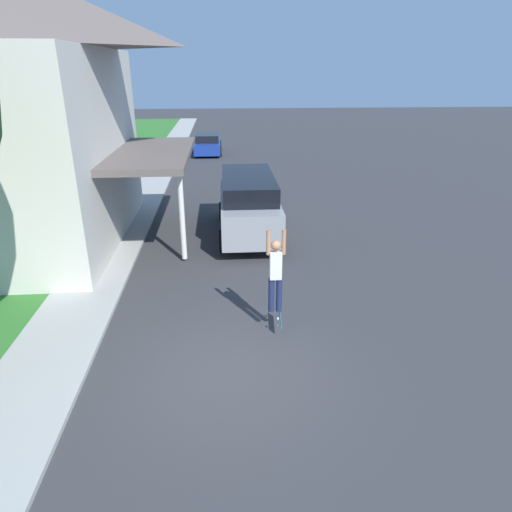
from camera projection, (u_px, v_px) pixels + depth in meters
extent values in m
plane|color=#333335|center=(228.00, 373.00, 8.80)|extent=(120.00, 120.00, 0.00)
cube|color=#9E9E99|center=(108.00, 257.00, 14.06)|extent=(1.80, 80.00, 0.10)
cube|color=#5B514C|center=(150.00, 154.00, 14.62)|extent=(2.60, 5.86, 0.20)
cylinder|color=silver|center=(182.00, 216.00, 13.33)|extent=(0.16, 0.16, 2.70)
cube|color=gray|center=(248.00, 209.00, 15.72)|extent=(1.88, 5.14, 1.10)
cube|color=black|center=(248.00, 184.00, 15.51)|extent=(1.73, 4.01, 0.61)
cylinder|color=black|center=(222.00, 212.00, 17.33)|extent=(0.24, 0.73, 0.73)
cylinder|color=black|center=(269.00, 211.00, 17.46)|extent=(0.24, 0.73, 0.73)
cylinder|color=black|center=(223.00, 241.00, 14.40)|extent=(0.24, 0.73, 0.73)
cylinder|color=black|center=(280.00, 240.00, 14.52)|extent=(0.24, 0.73, 0.73)
cube|color=navy|center=(208.00, 146.00, 30.88)|extent=(1.70, 4.26, 0.65)
cube|color=black|center=(207.00, 138.00, 30.56)|extent=(1.50, 2.22, 0.47)
cylinder|color=black|center=(197.00, 145.00, 32.06)|extent=(0.20, 0.68, 0.68)
cylinder|color=black|center=(220.00, 145.00, 32.17)|extent=(0.20, 0.68, 0.68)
cylinder|color=black|center=(195.00, 152.00, 29.70)|extent=(0.20, 0.68, 0.68)
cylinder|color=black|center=(220.00, 151.00, 29.81)|extent=(0.20, 0.68, 0.68)
cylinder|color=#192347|center=(271.00, 295.00, 9.88)|extent=(0.13, 0.13, 0.79)
cylinder|color=#192347|center=(279.00, 295.00, 9.89)|extent=(0.13, 0.13, 0.79)
cube|color=silver|center=(276.00, 265.00, 9.61)|extent=(0.25, 0.20, 0.61)
sphere|color=#9E7051|center=(276.00, 245.00, 9.44)|extent=(0.22, 0.22, 0.22)
cylinder|color=#9E7051|center=(268.00, 242.00, 9.40)|extent=(0.09, 0.09, 0.54)
cylinder|color=#9E7051|center=(284.00, 242.00, 9.42)|extent=(0.09, 0.09, 0.54)
cube|color=#236B99|center=(280.00, 316.00, 10.12)|extent=(0.07, 0.76, 0.20)
cylinder|color=silver|center=(277.00, 308.00, 10.30)|extent=(0.03, 0.06, 0.06)
cylinder|color=silver|center=(277.00, 315.00, 10.37)|extent=(0.03, 0.06, 0.06)
cylinder|color=silver|center=(278.00, 319.00, 9.87)|extent=(0.03, 0.06, 0.06)
cylinder|color=silver|center=(278.00, 326.00, 9.93)|extent=(0.03, 0.06, 0.06)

